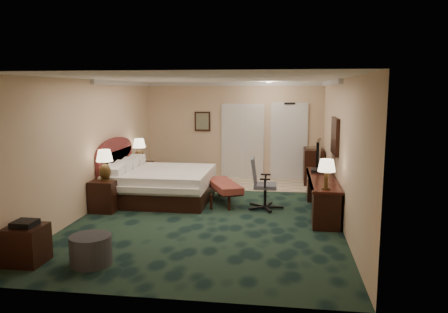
# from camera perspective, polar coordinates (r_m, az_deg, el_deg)

# --- Properties ---
(floor) EXTENTS (5.00, 7.50, 0.00)m
(floor) POSITION_cam_1_polar(r_m,az_deg,el_deg) (8.99, -1.56, -7.35)
(floor) COLOR black
(floor) RESTS_ON ground
(ceiling) EXTENTS (5.00, 7.50, 0.00)m
(ceiling) POSITION_cam_1_polar(r_m,az_deg,el_deg) (8.65, -1.64, 10.11)
(ceiling) COLOR white
(ceiling) RESTS_ON wall_back
(wall_back) EXTENTS (5.00, 0.00, 2.70)m
(wall_back) POSITION_cam_1_polar(r_m,az_deg,el_deg) (12.41, 1.31, 3.43)
(wall_back) COLOR #D6AC86
(wall_back) RESTS_ON ground
(wall_front) EXTENTS (5.00, 0.00, 2.70)m
(wall_front) POSITION_cam_1_polar(r_m,az_deg,el_deg) (5.11, -8.66, -4.21)
(wall_front) COLOR #D6AC86
(wall_front) RESTS_ON ground
(wall_left) EXTENTS (0.00, 7.50, 2.70)m
(wall_left) POSITION_cam_1_polar(r_m,az_deg,el_deg) (9.46, -16.70, 1.43)
(wall_left) COLOR #D6AC86
(wall_left) RESTS_ON ground
(wall_right) EXTENTS (0.00, 7.50, 2.70)m
(wall_right) POSITION_cam_1_polar(r_m,az_deg,el_deg) (8.66, 14.94, 0.87)
(wall_right) COLOR #D6AC86
(wall_right) RESTS_ON ground
(crown_molding) EXTENTS (5.00, 7.50, 0.10)m
(crown_molding) POSITION_cam_1_polar(r_m,az_deg,el_deg) (8.65, -1.63, 9.78)
(crown_molding) COLOR silver
(crown_molding) RESTS_ON wall_back
(tile_patch) EXTENTS (3.20, 1.70, 0.01)m
(tile_patch) POSITION_cam_1_polar(r_m,az_deg,el_deg) (11.70, 5.18, -3.58)
(tile_patch) COLOR beige
(tile_patch) RESTS_ON ground
(headboard) EXTENTS (0.12, 2.00, 1.40)m
(headboard) POSITION_cam_1_polar(r_m,az_deg,el_deg) (10.44, -13.97, -1.42)
(headboard) COLOR #53171E
(headboard) RESTS_ON ground
(entry_door) EXTENTS (1.02, 0.06, 2.18)m
(entry_door) POSITION_cam_1_polar(r_m,az_deg,el_deg) (12.33, 8.46, 1.90)
(entry_door) COLOR silver
(entry_door) RESTS_ON ground
(closet_doors) EXTENTS (1.20, 0.06, 2.10)m
(closet_doors) POSITION_cam_1_polar(r_m,az_deg,el_deg) (12.37, 2.43, 2.01)
(closet_doors) COLOR beige
(closet_doors) RESTS_ON ground
(wall_art) EXTENTS (0.45, 0.06, 0.55)m
(wall_art) POSITION_cam_1_polar(r_m,az_deg,el_deg) (12.49, -2.83, 4.61)
(wall_art) COLOR #52675A
(wall_art) RESTS_ON wall_back
(wall_mirror) EXTENTS (0.05, 0.95, 0.75)m
(wall_mirror) POSITION_cam_1_polar(r_m,az_deg,el_deg) (9.22, 14.30, 2.60)
(wall_mirror) COLOR white
(wall_mirror) RESTS_ON wall_right
(bed) EXTENTS (2.19, 2.03, 0.69)m
(bed) POSITION_cam_1_polar(r_m,az_deg,el_deg) (10.04, -8.10, -3.70)
(bed) COLOR white
(bed) RESTS_ON ground
(nightstand_near) EXTENTS (0.52, 0.59, 0.65)m
(nightstand_near) POSITION_cam_1_polar(r_m,az_deg,el_deg) (9.39, -15.27, -4.94)
(nightstand_near) COLOR black
(nightstand_near) RESTS_ON ground
(nightstand_far) EXTENTS (0.51, 0.58, 0.63)m
(nightstand_far) POSITION_cam_1_polar(r_m,az_deg,el_deg) (11.54, -10.69, -2.30)
(nightstand_far) COLOR black
(nightstand_far) RESTS_ON ground
(lamp_near) EXTENTS (0.40, 0.40, 0.64)m
(lamp_near) POSITION_cam_1_polar(r_m,az_deg,el_deg) (9.24, -15.30, -1.10)
(lamp_near) COLOR black
(lamp_near) RESTS_ON nightstand_near
(lamp_far) EXTENTS (0.40, 0.40, 0.62)m
(lamp_far) POSITION_cam_1_polar(r_m,az_deg,el_deg) (11.42, -11.00, 0.76)
(lamp_far) COLOR black
(lamp_far) RESTS_ON nightstand_far
(bed_bench) EXTENTS (1.01, 1.46, 0.47)m
(bed_bench) POSITION_cam_1_polar(r_m,az_deg,el_deg) (9.70, 0.00, -4.72)
(bed_bench) COLOR brown
(bed_bench) RESTS_ON ground
(ottoman) EXTENTS (0.78, 0.78, 0.42)m
(ottoman) POSITION_cam_1_polar(r_m,az_deg,el_deg) (6.67, -17.00, -11.60)
(ottoman) COLOR #333334
(ottoman) RESTS_ON ground
(side_table) EXTENTS (0.51, 0.51, 0.56)m
(side_table) POSITION_cam_1_polar(r_m,az_deg,el_deg) (7.01, -24.41, -10.45)
(side_table) COLOR black
(side_table) RESTS_ON ground
(desk) EXTENTS (0.54, 2.51, 0.72)m
(desk) POSITION_cam_1_polar(r_m,az_deg,el_deg) (9.12, 12.65, -4.98)
(desk) COLOR black
(desk) RESTS_ON ground
(tv) EXTENTS (0.18, 0.88, 0.68)m
(tv) POSITION_cam_1_polar(r_m,az_deg,el_deg) (9.70, 12.24, 0.08)
(tv) COLOR black
(tv) RESTS_ON desk
(desk_lamp) EXTENTS (0.40, 0.40, 0.55)m
(desk_lamp) POSITION_cam_1_polar(r_m,az_deg,el_deg) (7.99, 13.23, -2.24)
(desk_lamp) COLOR black
(desk_lamp) RESTS_ON desk
(desk_chair) EXTENTS (0.64, 0.60, 1.08)m
(desk_chair) POSITION_cam_1_polar(r_m,az_deg,el_deg) (9.19, 5.41, -3.56)
(desk_chair) COLOR #535458
(desk_chair) RESTS_ON ground
(minibar) EXTENTS (0.49, 0.89, 0.94)m
(minibar) POSITION_cam_1_polar(r_m,az_deg,el_deg) (11.92, 11.55, -1.23)
(minibar) COLOR black
(minibar) RESTS_ON ground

